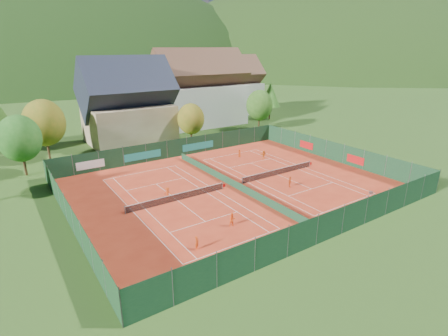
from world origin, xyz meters
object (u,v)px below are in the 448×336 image
(chalet, at_px, (128,107))
(player_right_far_a, at_px, (240,153))
(hotel_block_a, at_px, (199,93))
(player_right_far_b, at_px, (264,155))
(player_left_far, at_px, (167,193))
(player_left_near, at_px, (197,243))
(player_left_mid, at_px, (232,220))
(player_right_near, at_px, (290,182))
(ball_hopper, at_px, (371,193))
(hotel_block_b, at_px, (230,89))

(chalet, bearing_deg, player_right_far_a, -60.13)
(hotel_block_a, relative_size, player_right_far_b, 15.78)
(chalet, height_order, player_right_far_b, chalet)
(player_left_far, bearing_deg, player_right_far_b, -139.88)
(chalet, distance_m, player_right_far_a, 23.82)
(chalet, distance_m, hotel_block_a, 19.94)
(player_left_near, bearing_deg, player_left_far, 34.20)
(player_right_far_a, bearing_deg, chalet, -86.68)
(player_left_near, height_order, player_left_mid, player_left_mid)
(hotel_block_a, relative_size, player_left_mid, 14.71)
(chalet, relative_size, player_right_near, 11.11)
(player_left_near, relative_size, player_right_far_b, 1.00)
(ball_hopper, distance_m, player_right_far_a, 22.45)
(player_left_far, distance_m, player_right_near, 15.83)
(hotel_block_a, relative_size, hotel_block_b, 1.25)
(hotel_block_b, relative_size, player_right_far_a, 13.44)
(chalet, distance_m, player_left_far, 29.81)
(player_right_near, distance_m, player_right_far_a, 14.54)
(player_left_near, relative_size, player_left_mid, 0.94)
(ball_hopper, distance_m, player_right_near, 9.85)
(hotel_block_a, distance_m, player_left_near, 54.40)
(chalet, distance_m, player_left_mid, 39.32)
(player_left_mid, height_order, player_right_far_b, player_left_mid)
(hotel_block_b, distance_m, player_left_far, 57.88)
(chalet, distance_m, ball_hopper, 45.18)
(player_left_far, relative_size, player_right_far_b, 1.03)
(hotel_block_a, bearing_deg, player_right_near, -103.79)
(chalet, height_order, player_left_mid, chalet)
(player_right_near, bearing_deg, hotel_block_b, 6.55)
(ball_hopper, height_order, player_left_near, player_left_near)
(player_left_far, height_order, player_right_near, player_right_near)
(ball_hopper, relative_size, player_left_far, 0.57)
(ball_hopper, height_order, player_left_mid, player_left_mid)
(player_left_near, distance_m, player_left_mid, 5.48)
(player_left_far, bearing_deg, hotel_block_a, -101.48)
(player_left_near, bearing_deg, player_left_mid, -23.96)
(player_right_far_b, bearing_deg, chalet, -57.32)
(chalet, relative_size, player_left_far, 11.50)
(ball_hopper, distance_m, player_left_mid, 18.59)
(hotel_block_a, relative_size, player_right_near, 14.82)
(player_left_near, distance_m, player_left_far, 12.19)
(player_left_mid, bearing_deg, hotel_block_a, 73.74)
(player_left_far, bearing_deg, chalet, -77.23)
(hotel_block_b, distance_m, player_right_far_a, 40.67)
(hotel_block_a, xyz_separation_m, player_right_far_b, (-4.74, -28.89, -6.70))
(player_left_far, bearing_deg, player_right_near, -177.05)
(ball_hopper, bearing_deg, player_right_far_a, 99.26)
(player_right_near, bearing_deg, hotel_block_a, 19.07)
(player_left_near, distance_m, player_right_far_b, 28.69)
(hotel_block_a, xyz_separation_m, player_right_near, (-9.90, -40.34, -6.65))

